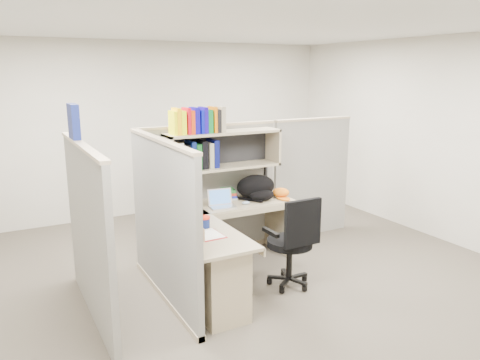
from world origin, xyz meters
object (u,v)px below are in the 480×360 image
desk (222,259)px  snack_canister (204,222)px  task_chair (292,256)px  laptop (222,199)px  backpack (259,187)px

desk → snack_canister: size_ratio=15.23×
task_chair → laptop: bearing=116.4°
laptop → backpack: 0.55m
desk → task_chair: (0.77, -0.10, -0.08)m
laptop → task_chair: 1.03m
laptop → backpack: backpack is taller
backpack → laptop: bearing=177.9°
laptop → snack_canister: bearing=-123.3°
backpack → desk: bearing=-151.2°
desk → snack_canister: (-0.11, 0.17, 0.35)m
snack_canister → laptop: bearing=49.5°
laptop → task_chair: size_ratio=0.28×
desk → laptop: size_ratio=6.17×
backpack → snack_canister: 1.21m
snack_canister → desk: bearing=-58.0°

